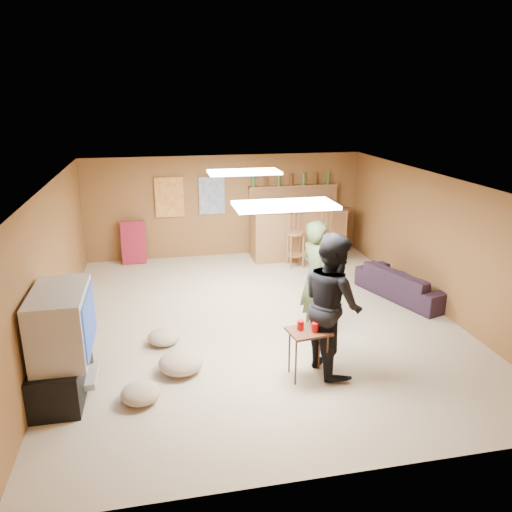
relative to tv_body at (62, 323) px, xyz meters
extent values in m
plane|color=tan|center=(2.65, 1.50, -0.90)|extent=(7.00, 7.00, 0.00)
cube|color=silver|center=(2.65, 1.50, 1.30)|extent=(6.00, 7.00, 0.02)
cube|color=brown|center=(2.65, 5.00, 0.20)|extent=(6.00, 0.02, 2.20)
cube|color=brown|center=(2.65, -2.00, 0.20)|extent=(6.00, 0.02, 2.20)
cube|color=brown|center=(-0.35, 1.50, 0.20)|extent=(0.02, 7.00, 2.20)
cube|color=brown|center=(5.65, 1.50, 0.20)|extent=(0.02, 7.00, 2.20)
cube|color=black|center=(-0.07, 0.00, -0.65)|extent=(0.55, 1.30, 0.50)
cube|color=#B2B2B7|center=(0.15, 0.00, -0.75)|extent=(0.35, 0.50, 0.08)
cube|color=#B2B2B7|center=(0.00, 0.00, 0.00)|extent=(0.60, 1.10, 0.80)
cube|color=navy|center=(0.31, 0.00, 0.00)|extent=(0.02, 0.95, 0.65)
cube|color=brown|center=(4.15, 4.45, -0.35)|extent=(2.00, 0.60, 1.10)
cube|color=#3F2014|center=(4.15, 4.20, 0.20)|extent=(2.10, 0.12, 0.05)
cube|color=brown|center=(4.15, 4.90, 0.60)|extent=(2.00, 0.18, 0.05)
cube|color=brown|center=(4.15, 4.92, 0.30)|extent=(2.00, 0.14, 0.60)
cube|color=#BF3F26|center=(1.45, 4.96, 0.45)|extent=(0.60, 0.03, 0.85)
cube|color=#334C99|center=(2.35, 4.96, 0.45)|extent=(0.55, 0.03, 0.80)
cube|color=maroon|center=(0.65, 4.80, -0.45)|extent=(0.50, 0.26, 0.91)
cube|color=white|center=(2.65, 0.00, 1.27)|extent=(1.20, 0.60, 0.04)
cube|color=white|center=(2.65, 2.70, 1.27)|extent=(1.20, 0.60, 0.04)
imported|color=#475531|center=(3.37, 0.87, -0.03)|extent=(0.60, 0.74, 1.74)
imported|color=black|center=(3.25, -0.13, 0.01)|extent=(0.81, 0.97, 1.82)
imported|color=black|center=(5.35, 1.89, -0.64)|extent=(1.24, 1.93, 0.53)
cube|color=#3F2014|center=(2.91, -0.28, -0.58)|extent=(0.55, 0.47, 0.65)
cylinder|color=#BC0C0F|center=(2.81, -0.24, -0.19)|extent=(0.10, 0.10, 0.12)
cylinder|color=#BC0C0F|center=(2.97, -0.33, -0.19)|extent=(0.11, 0.11, 0.12)
cylinder|color=#181697|center=(3.05, -0.21, -0.20)|extent=(0.09, 0.09, 0.10)
ellipsoid|color=tan|center=(1.35, 0.16, -0.77)|extent=(0.67, 0.67, 0.26)
ellipsoid|color=tan|center=(1.15, 0.98, -0.80)|extent=(0.60, 0.60, 0.21)
ellipsoid|color=tan|center=(0.85, -0.40, -0.80)|extent=(0.51, 0.51, 0.21)
camera|label=1|loc=(1.15, -5.60, 2.51)|focal=35.00mm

